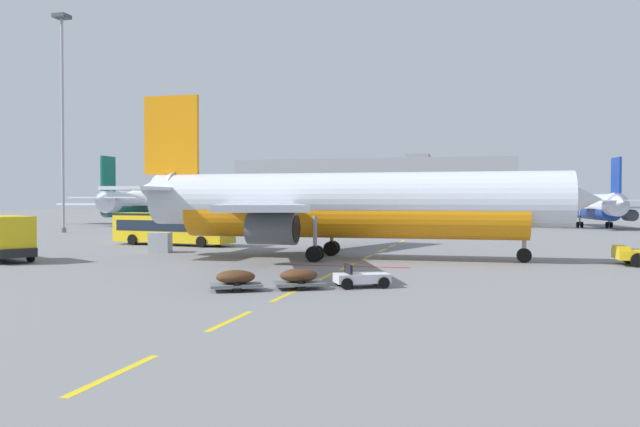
{
  "coord_description": "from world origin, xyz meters",
  "views": [
    {
      "loc": [
        26.93,
        -19.29,
        4.29
      ],
      "look_at": [
        14.22,
        29.32,
        3.2
      ],
      "focal_mm": 37.15,
      "sensor_mm": 36.0,
      "label": 1
    }
  ],
  "objects_px": {
    "uld_cargo_container": "(160,242)",
    "apron_shuttle_bus": "(173,226)",
    "airliner_far_right": "(592,206)",
    "apron_light_mast_near": "(62,99)",
    "baggage_train": "(299,278)",
    "airliner_mid_left": "(145,203)",
    "catering_truck": "(1,237)",
    "airliner_foreground": "(343,204)"
  },
  "relations": [
    {
      "from": "airliner_foreground",
      "to": "apron_shuttle_bus",
      "type": "bearing_deg",
      "value": 152.14
    },
    {
      "from": "catering_truck",
      "to": "baggage_train",
      "type": "bearing_deg",
      "value": -19.31
    },
    {
      "from": "airliner_far_right",
      "to": "apron_shuttle_bus",
      "type": "xyz_separation_m",
      "value": [
        -43.53,
        -51.72,
        -1.47
      ]
    },
    {
      "from": "apron_shuttle_bus",
      "to": "airliner_far_right",
      "type": "bearing_deg",
      "value": 49.92
    },
    {
      "from": "apron_shuttle_bus",
      "to": "uld_cargo_container",
      "type": "bearing_deg",
      "value": -69.78
    },
    {
      "from": "baggage_train",
      "to": "airliner_mid_left",
      "type": "bearing_deg",
      "value": 124.07
    },
    {
      "from": "baggage_train",
      "to": "uld_cargo_container",
      "type": "distance_m",
      "value": 24.89
    },
    {
      "from": "airliner_foreground",
      "to": "apron_light_mast_near",
      "type": "height_order",
      "value": "apron_light_mast_near"
    },
    {
      "from": "airliner_far_right",
      "to": "apron_light_mast_near",
      "type": "xyz_separation_m",
      "value": [
        -68.43,
        -33.55,
        13.97
      ]
    },
    {
      "from": "apron_light_mast_near",
      "to": "baggage_train",
      "type": "bearing_deg",
      "value": -44.52
    },
    {
      "from": "airliner_foreground",
      "to": "baggage_train",
      "type": "relative_size",
      "value": 4.17
    },
    {
      "from": "catering_truck",
      "to": "baggage_train",
      "type": "relative_size",
      "value": 0.87
    },
    {
      "from": "catering_truck",
      "to": "airliner_mid_left",
      "type": "bearing_deg",
      "value": 111.57
    },
    {
      "from": "airliner_foreground",
      "to": "catering_truck",
      "type": "bearing_deg",
      "value": -160.81
    },
    {
      "from": "apron_shuttle_bus",
      "to": "apron_light_mast_near",
      "type": "bearing_deg",
      "value": 143.9
    },
    {
      "from": "airliner_far_right",
      "to": "catering_truck",
      "type": "distance_m",
      "value": 84.02
    },
    {
      "from": "airliner_foreground",
      "to": "airliner_far_right",
      "type": "bearing_deg",
      "value": 67.78
    },
    {
      "from": "catering_truck",
      "to": "uld_cargo_container",
      "type": "relative_size",
      "value": 3.79
    },
    {
      "from": "airliner_mid_left",
      "to": "baggage_train",
      "type": "bearing_deg",
      "value": -55.93
    },
    {
      "from": "catering_truck",
      "to": "apron_light_mast_near",
      "type": "bearing_deg",
      "value": 120.34
    },
    {
      "from": "baggage_train",
      "to": "uld_cargo_container",
      "type": "xyz_separation_m",
      "value": [
        -17.06,
        18.12,
        0.28
      ]
    },
    {
      "from": "airliner_mid_left",
      "to": "catering_truck",
      "type": "relative_size",
      "value": 4.33
    },
    {
      "from": "airliner_mid_left",
      "to": "baggage_train",
      "type": "distance_m",
      "value": 88.69
    },
    {
      "from": "apron_shuttle_bus",
      "to": "baggage_train",
      "type": "bearing_deg",
      "value": -52.45
    },
    {
      "from": "apron_light_mast_near",
      "to": "airliner_mid_left",
      "type": "bearing_deg",
      "value": 99.32
    },
    {
      "from": "catering_truck",
      "to": "uld_cargo_container",
      "type": "xyz_separation_m",
      "value": [
        6.88,
        9.74,
        -0.85
      ]
    },
    {
      "from": "airliner_foreground",
      "to": "catering_truck",
      "type": "relative_size",
      "value": 4.79
    },
    {
      "from": "baggage_train",
      "to": "apron_light_mast_near",
      "type": "xyz_separation_m",
      "value": [
        -44.84,
        44.09,
        16.67
      ]
    },
    {
      "from": "airliner_far_right",
      "to": "apron_shuttle_bus",
      "type": "height_order",
      "value": "airliner_far_right"
    },
    {
      "from": "catering_truck",
      "to": "apron_light_mast_near",
      "type": "relative_size",
      "value": 0.26
    },
    {
      "from": "catering_truck",
      "to": "airliner_far_right",
      "type": "bearing_deg",
      "value": 55.54
    },
    {
      "from": "apron_shuttle_bus",
      "to": "apron_light_mast_near",
      "type": "relative_size",
      "value": 0.44
    },
    {
      "from": "airliner_foreground",
      "to": "apron_light_mast_near",
      "type": "bearing_deg",
      "value": 147.22
    },
    {
      "from": "airliner_mid_left",
      "to": "uld_cargo_container",
      "type": "xyz_separation_m",
      "value": [
        32.59,
        -55.3,
        -2.76
      ]
    },
    {
      "from": "airliner_far_right",
      "to": "uld_cargo_container",
      "type": "distance_m",
      "value": 72.12
    },
    {
      "from": "airliner_mid_left",
      "to": "baggage_train",
      "type": "relative_size",
      "value": 3.76
    },
    {
      "from": "airliner_mid_left",
      "to": "airliner_far_right",
      "type": "distance_m",
      "value": 73.37
    },
    {
      "from": "airliner_mid_left",
      "to": "uld_cargo_container",
      "type": "bearing_deg",
      "value": -59.49
    },
    {
      "from": "uld_cargo_container",
      "to": "apron_light_mast_near",
      "type": "distance_m",
      "value": 41.41
    },
    {
      "from": "airliner_foreground",
      "to": "airliner_far_right",
      "type": "xyz_separation_m",
      "value": [
        25.1,
        61.45,
        -0.73
      ]
    },
    {
      "from": "uld_cargo_container",
      "to": "apron_shuttle_bus",
      "type": "bearing_deg",
      "value": 110.22
    },
    {
      "from": "airliner_far_right",
      "to": "catering_truck",
      "type": "bearing_deg",
      "value": -124.46
    }
  ]
}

